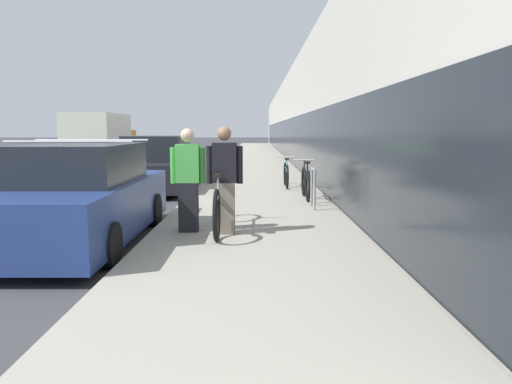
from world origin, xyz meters
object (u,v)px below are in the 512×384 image
at_px(cruiser_bike_middle, 284,174).
at_px(bike_rack_hoop, 311,184).
at_px(moving_truck, 99,139).
at_px(cruiser_bike_nearest, 304,183).
at_px(tandem_bicycle, 219,205).
at_px(vintage_roadster_curbside, 156,166).
at_px(parked_sedan_curbside, 81,199).
at_px(person_rider, 223,180).
at_px(person_bystander, 186,180).

bearing_deg(cruiser_bike_middle, bike_rack_hoop, -85.12).
bearing_deg(moving_truck, cruiser_bike_middle, -52.65).
bearing_deg(cruiser_bike_nearest, cruiser_bike_middle, 97.56).
height_order(tandem_bicycle, bike_rack_hoop, tandem_bicycle).
height_order(bike_rack_hoop, moving_truck, moving_truck).
height_order(tandem_bicycle, vintage_roadster_curbside, vintage_roadster_curbside).
xyz_separation_m(tandem_bicycle, parked_sedan_curbside, (-2.13, -0.39, 0.16)).
bearing_deg(parked_sedan_curbside, moving_truck, 106.28).
bearing_deg(cruiser_bike_middle, cruiser_bike_nearest, -82.44).
bearing_deg(parked_sedan_curbside, bike_rack_hoop, 33.98).
relative_size(tandem_bicycle, cruiser_bike_nearest, 1.50).
distance_m(person_rider, cruiser_bike_middle, 6.60).
distance_m(tandem_bicycle, cruiser_bike_middle, 6.30).
distance_m(bike_rack_hoop, vintage_roadster_curbside, 5.79).
relative_size(vintage_roadster_curbside, moving_truck, 0.75).
xyz_separation_m(person_bystander, cruiser_bike_nearest, (2.28, 3.85, -0.45)).
height_order(bike_rack_hoop, cruiser_bike_middle, cruiser_bike_middle).
distance_m(tandem_bicycle, parked_sedan_curbside, 2.17).
bearing_deg(vintage_roadster_curbside, moving_truck, 114.33).
distance_m(person_bystander, bike_rack_hoop, 3.33).
bearing_deg(person_rider, vintage_roadster_curbside, 109.50).
height_order(cruiser_bike_nearest, moving_truck, moving_truck).
height_order(bike_rack_hoop, vintage_roadster_curbside, vintage_roadster_curbside).
bearing_deg(bike_rack_hoop, moving_truck, 120.68).
height_order(person_bystander, parked_sedan_curbside, person_bystander).
xyz_separation_m(person_bystander, parked_sedan_curbside, (-1.62, -0.24, -0.26)).
relative_size(cruiser_bike_middle, parked_sedan_curbside, 0.35).
bearing_deg(moving_truck, person_rider, -67.42).
distance_m(tandem_bicycle, cruiser_bike_nearest, 4.09).
bearing_deg(person_bystander, parked_sedan_curbside, -171.73).
relative_size(bike_rack_hoop, parked_sedan_curbside, 0.18).
xyz_separation_m(vintage_roadster_curbside, moving_truck, (-5.15, 11.39, 0.60)).
height_order(bike_rack_hoop, cruiser_bike_nearest, cruiser_bike_nearest).
distance_m(tandem_bicycle, person_rider, 0.55).
relative_size(person_rider, cruiser_bike_middle, 1.01).
bearing_deg(parked_sedan_curbside, person_rider, 1.98).
height_order(cruiser_bike_nearest, parked_sedan_curbside, parked_sedan_curbside).
relative_size(person_bystander, bike_rack_hoop, 1.96).
distance_m(person_rider, cruiser_bike_nearest, 4.37).
bearing_deg(tandem_bicycle, vintage_roadster_curbside, 109.72).
bearing_deg(parked_sedan_curbside, person_bystander, 8.27).
height_order(tandem_bicycle, cruiser_bike_nearest, tandem_bicycle).
bearing_deg(bike_rack_hoop, parked_sedan_curbside, -146.02).
xyz_separation_m(tandem_bicycle, person_bystander, (-0.51, -0.16, 0.42)).
bearing_deg(tandem_bicycle, bike_rack_hoop, 51.62).
height_order(person_bystander, cruiser_bike_nearest, person_bystander).
bearing_deg(parked_sedan_curbside, cruiser_bike_middle, 61.29).
bearing_deg(cruiser_bike_middle, parked_sedan_curbside, -118.71).
relative_size(tandem_bicycle, moving_truck, 0.43).
bearing_deg(person_bystander, vintage_roadster_curbside, 105.19).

